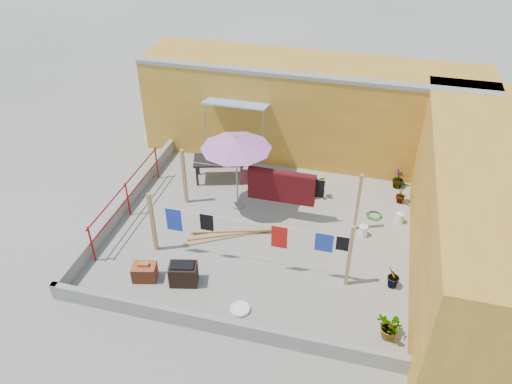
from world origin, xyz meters
TOP-DOWN VIEW (x-y plane):
  - ground at (0.00, 0.00)m, footprint 80.00×80.00m
  - wall_back at (0.50, 4.69)m, footprint 11.00×3.27m
  - wall_right at (5.20, 0.00)m, footprint 2.40×9.00m
  - parapet_front at (0.00, -3.58)m, footprint 8.30×0.16m
  - parapet_left at (-4.08, 0.00)m, footprint 0.16×7.30m
  - red_railing at (-3.85, -0.20)m, footprint 0.05×4.20m
  - clothesline_rig at (0.33, 0.56)m, footprint 5.09×2.35m
  - patio_umbrella at (-0.95, 0.97)m, footprint 2.00×2.00m
  - outdoor_table at (-1.91, 2.22)m, footprint 1.75×1.22m
  - brick_stack at (-2.32, -2.47)m, footprint 0.66×0.55m
  - lumber_pile at (-0.86, -0.41)m, footprint 2.19×1.27m
  - brazier at (-1.34, -2.36)m, footprint 0.75×0.59m
  - white_basin at (0.24, -2.87)m, footprint 0.48×0.48m
  - water_jug_a at (2.75, 0.55)m, footprint 0.24×0.24m
  - water_jug_b at (3.70, 1.40)m, footprint 0.23×0.23m
  - green_hose at (3.00, 1.50)m, footprint 0.47×0.47m
  - plant_back_a at (1.09, 2.10)m, footprint 0.87×0.82m
  - plant_back_b at (3.59, 3.20)m, footprint 0.39×0.39m
  - plant_right_a at (3.70, 2.38)m, footprint 0.52×0.44m
  - plant_right_b at (3.58, -1.24)m, footprint 0.39×0.44m
  - plant_right_c at (3.59, -2.79)m, footprint 0.77×0.78m

SIDE VIEW (x-z plane):
  - ground at x=0.00m, z-range 0.00..0.00m
  - green_hose at x=3.00m, z-range 0.00..0.07m
  - white_basin at x=0.24m, z-range 0.00..0.08m
  - lumber_pile at x=-0.86m, z-range 0.00..0.14m
  - water_jug_b at x=3.70m, z-range -0.02..0.34m
  - water_jug_a at x=2.75m, z-range -0.02..0.35m
  - brick_stack at x=-2.32m, z-range -0.04..0.47m
  - parapet_front at x=0.00m, z-range 0.00..0.44m
  - parapet_left at x=-4.08m, z-range 0.00..0.44m
  - brazier at x=-1.34m, z-range -0.01..0.59m
  - plant_back_b at x=3.59m, z-range 0.00..0.62m
  - plant_right_c at x=3.59m, z-range 0.00..0.66m
  - plant_right_b at x=3.58m, z-range 0.00..0.68m
  - plant_back_a at x=1.09m, z-range 0.00..0.78m
  - plant_right_a at x=3.70m, z-range 0.00..0.84m
  - outdoor_table at x=-1.91m, z-range 0.30..1.04m
  - red_railing at x=-3.85m, z-range 0.17..1.27m
  - clothesline_rig at x=0.33m, z-range 0.14..1.94m
  - wall_right at x=5.20m, z-range 0.00..3.20m
  - wall_back at x=0.50m, z-range 0.00..3.21m
  - patio_umbrella at x=-0.95m, z-range 0.94..3.32m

